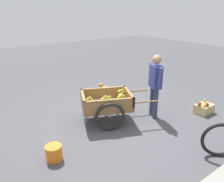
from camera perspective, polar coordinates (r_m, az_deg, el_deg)
ground_plane at (r=5.18m, az=0.95°, el=-7.82°), size 24.00×24.00×0.00m
fruit_cart at (r=5.02m, az=-1.36°, el=-3.27°), size 1.82×1.37×0.71m
vendor_person at (r=5.17m, az=11.12°, el=2.46°), size 0.32×0.54×1.50m
dog at (r=6.36m, az=-1.67°, el=0.44°), size 0.20×0.67×0.40m
plastic_bucket at (r=4.08m, az=-14.76°, el=-15.16°), size 0.28×0.28×0.27m
apple_crate at (r=5.99m, az=22.67°, el=-4.13°), size 0.44×0.32×0.32m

